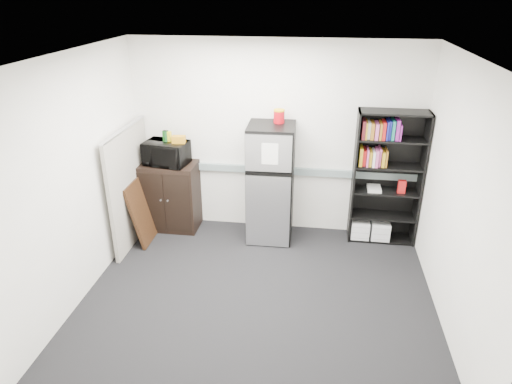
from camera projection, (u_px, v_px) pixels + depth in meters
The scene contains 18 objects.
floor at pixel (258, 296), 5.30m from camera, with size 4.00×4.00×0.00m, color black.
wall_back at pixel (275, 139), 6.32m from camera, with size 4.00×0.02×2.70m, color white.
wall_right at pixel (459, 202), 4.48m from camera, with size 0.02×3.50×2.70m, color white.
wall_left at pixel (78, 180), 5.00m from camera, with size 0.02×3.50×2.70m, color white.
ceiling at pixel (259, 57), 4.18m from camera, with size 4.00×3.50×0.02m, color white.
electrical_raceway at pixel (275, 170), 6.48m from camera, with size 3.92×0.05×0.10m, color gray.
wall_note at pixel (250, 124), 6.27m from camera, with size 0.14×0.00×0.10m, color white.
bookshelf at pixel (385, 175), 6.12m from camera, with size 0.90×0.34×1.85m.
cubicle_partition at pixel (130, 186), 6.18m from camera, with size 0.06×1.30×1.62m.
cabinet at pixel (170, 196), 6.64m from camera, with size 0.80×0.53×1.00m.
microwave at pixel (166, 153), 6.35m from camera, with size 0.59×0.40×0.33m, color black.
snack_box_a at pixel (166, 136), 6.28m from camera, with size 0.07×0.05×0.15m, color #185524.
snack_box_b at pixel (166, 136), 6.28m from camera, with size 0.07×0.05×0.15m, color #0C370D.
snack_box_c at pixel (169, 136), 6.28m from camera, with size 0.07×0.05×0.14m, color gold.
snack_bag at pixel (179, 139), 6.22m from camera, with size 0.18×0.10×0.10m, color #B87A12.
refrigerator at pixel (271, 183), 6.24m from camera, with size 0.63×0.66×1.64m.
coffee_can at pixel (279, 115), 5.97m from camera, with size 0.15×0.15×0.20m.
framed_poster at pixel (144, 209), 6.35m from camera, with size 0.24×0.70×0.88m.
Camera 1 is at (0.58, -4.28, 3.30)m, focal length 32.00 mm.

